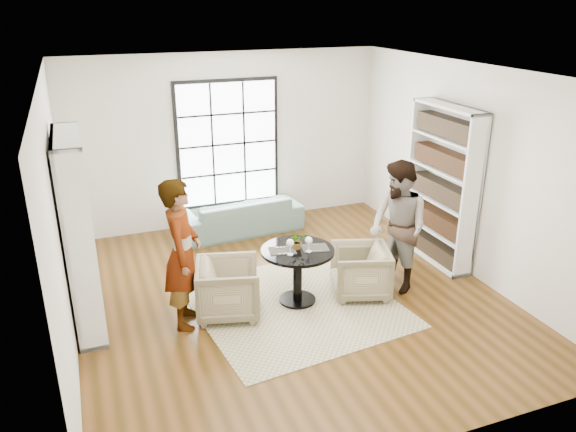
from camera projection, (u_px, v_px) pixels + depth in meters
name	position (u px, v px, depth m)	size (l,w,h in m)	color
ground	(289.00, 296.00, 7.69)	(6.00, 6.00, 0.00)	brown
room_shell	(275.00, 197.00, 7.70)	(6.00, 6.01, 6.00)	silver
rug	(295.00, 305.00, 7.46)	(2.51, 2.51, 0.01)	tan
pedestal_table	(298.00, 264.00, 7.36)	(0.96, 0.96, 0.77)	black
sofa	(240.00, 215.00, 9.72)	(2.10, 0.82, 0.61)	gray
armchair_left	(228.00, 289.00, 7.14)	(0.77, 0.80, 0.73)	tan
armchair_right	(360.00, 271.00, 7.63)	(0.74, 0.76, 0.69)	tan
person_left	(182.00, 254.00, 6.74)	(0.69, 0.45, 1.89)	gray
person_right	(398.00, 227.00, 7.61)	(0.89, 0.69, 1.83)	gray
placemat_left	(282.00, 251.00, 7.24)	(0.34, 0.26, 0.01)	black
placemat_right	(315.00, 248.00, 7.32)	(0.34, 0.26, 0.01)	black
cutlery_left	(282.00, 250.00, 7.24)	(0.14, 0.22, 0.01)	silver
cutlery_right	(315.00, 247.00, 7.32)	(0.14, 0.22, 0.01)	silver
wine_glass_left	(290.00, 244.00, 7.08)	(0.10, 0.10, 0.22)	silver
wine_glass_right	(309.00, 241.00, 7.16)	(0.10, 0.10, 0.21)	silver
flower_centerpiece	(297.00, 241.00, 7.27)	(0.20, 0.17, 0.22)	gray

